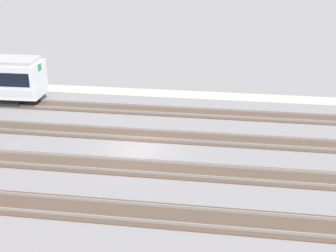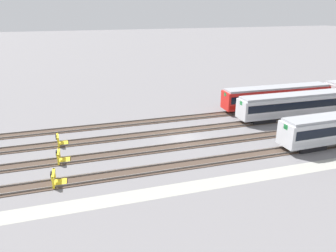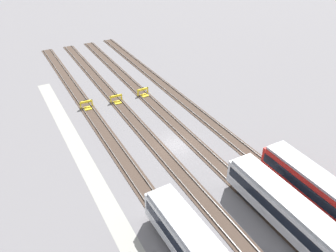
% 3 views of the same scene
% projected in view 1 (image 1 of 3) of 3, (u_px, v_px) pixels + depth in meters
% --- Properties ---
extents(ground_plane, '(400.00, 400.00, 0.00)m').
position_uv_depth(ground_plane, '(136.00, 150.00, 29.88)').
color(ground_plane, slate).
extents(service_walkway, '(54.00, 2.00, 0.01)m').
position_uv_depth(service_walkway, '(164.00, 93.00, 40.30)').
color(service_walkway, '#9E9E93').
rests_on(service_walkway, ground).
extents(rail_track_nearest, '(90.00, 2.23, 0.21)m').
position_uv_depth(rail_track_nearest, '(155.00, 110.00, 36.38)').
color(rail_track_nearest, '#47382D').
rests_on(rail_track_nearest, ground).
extents(rail_track_near_inner, '(90.00, 2.24, 0.21)m').
position_uv_depth(rail_track_near_inner, '(143.00, 135.00, 32.03)').
color(rail_track_near_inner, '#47382D').
rests_on(rail_track_near_inner, ground).
extents(rail_track_middle, '(90.00, 2.24, 0.21)m').
position_uv_depth(rail_track_middle, '(128.00, 167.00, 27.69)').
color(rail_track_middle, '#47382D').
rests_on(rail_track_middle, ground).
extents(rail_track_far_inner, '(90.00, 2.23, 0.21)m').
position_uv_depth(rail_track_far_inner, '(107.00, 211.00, 23.35)').
color(rail_track_far_inner, '#47382D').
rests_on(rail_track_far_inner, ground).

